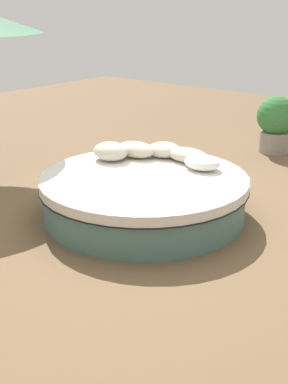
{
  "coord_description": "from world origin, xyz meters",
  "views": [
    {
      "loc": [
        -3.29,
        4.09,
        2.26
      ],
      "look_at": [
        0.0,
        0.0,
        0.28
      ],
      "focal_mm": 47.69,
      "sensor_mm": 36.0,
      "label": 1
    }
  ],
  "objects": [
    {
      "name": "round_bed",
      "position": [
        0.0,
        0.0,
        0.24
      ],
      "size": [
        2.29,
        2.29,
        0.47
      ],
      "color": "#4C726B",
      "rests_on": "ground_plane"
    },
    {
      "name": "throw_pillow_2",
      "position": [
        0.27,
        -0.72,
        0.56
      ],
      "size": [
        0.42,
        0.38,
        0.18
      ],
      "primitive_type": "ellipsoid",
      "color": "beige",
      "rests_on": "round_bed"
    },
    {
      "name": "throw_pillow_3",
      "position": [
        0.53,
        -0.5,
        0.56
      ],
      "size": [
        0.51,
        0.34,
        0.19
      ],
      "primitive_type": "ellipsoid",
      "color": "beige",
      "rests_on": "round_bed"
    },
    {
      "name": "throw_pillow_0",
      "position": [
        -0.37,
        -0.58,
        0.55
      ],
      "size": [
        0.43,
        0.34,
        0.16
      ],
      "primitive_type": "ellipsoid",
      "color": "white",
      "rests_on": "round_bed"
    },
    {
      "name": "throw_pillow_4",
      "position": [
        0.68,
        -0.21,
        0.58
      ],
      "size": [
        0.44,
        0.38,
        0.22
      ],
      "primitive_type": "ellipsoid",
      "color": "beige",
      "rests_on": "round_bed"
    },
    {
      "name": "throw_pillow_1",
      "position": [
        -0.08,
        -0.73,
        0.55
      ],
      "size": [
        0.54,
        0.31,
        0.16
      ],
      "primitive_type": "ellipsoid",
      "color": "beige",
      "rests_on": "round_bed"
    },
    {
      "name": "ground_plane",
      "position": [
        0.0,
        0.0,
        0.0
      ],
      "size": [
        16.0,
        16.0,
        0.0
      ],
      "primitive_type": "plane",
      "color": "brown"
    },
    {
      "name": "planter",
      "position": [
        0.0,
        -3.29,
        0.49
      ],
      "size": [
        0.61,
        0.61,
        0.89
      ],
      "color": "gray",
      "rests_on": "ground_plane"
    }
  ]
}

